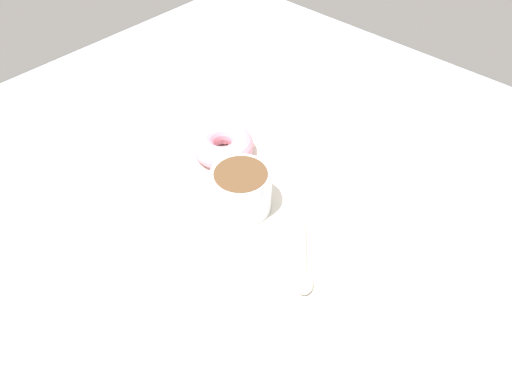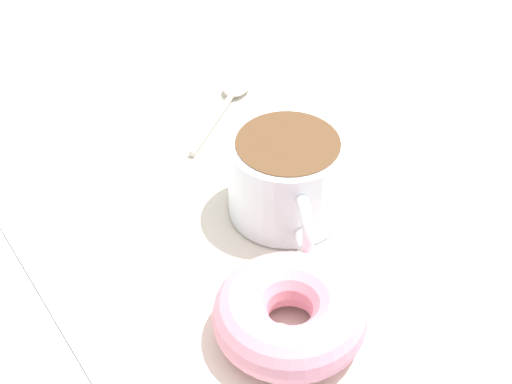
% 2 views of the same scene
% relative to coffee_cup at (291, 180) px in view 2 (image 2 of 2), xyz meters
% --- Properties ---
extents(ground_plane, '(1.20, 1.20, 0.02)m').
position_rel_coffee_cup_xyz_m(ground_plane, '(0.01, -0.01, -0.05)').
color(ground_plane, '#99A8B7').
extents(napkin, '(0.36, 0.36, 0.00)m').
position_rel_coffee_cup_xyz_m(napkin, '(0.02, -0.02, -0.04)').
color(napkin, white).
rests_on(napkin, ground_plane).
extents(coffee_cup, '(0.09, 0.11, 0.07)m').
position_rel_coffee_cup_xyz_m(coffee_cup, '(0.00, 0.00, 0.00)').
color(coffee_cup, silver).
rests_on(coffee_cup, napkin).
extents(donut, '(0.10, 0.10, 0.04)m').
position_rel_coffee_cup_xyz_m(donut, '(0.07, 0.10, -0.02)').
color(donut, pink).
rests_on(donut, napkin).
extents(spoon, '(0.11, 0.09, 0.01)m').
position_rel_coffee_cup_xyz_m(spoon, '(-0.04, -0.16, -0.03)').
color(spoon, '#B7B2A8').
rests_on(spoon, napkin).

